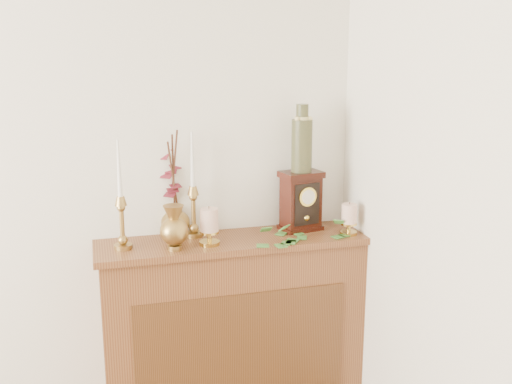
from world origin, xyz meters
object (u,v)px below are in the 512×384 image
object	(u,v)px
mantel_clock	(301,201)
candlestick_center	(193,203)
candlestick_left	(121,214)
bud_vase	(174,228)
ceramic_vase	(302,142)
ginger_jar	(172,187)

from	to	relation	value
mantel_clock	candlestick_center	bearing A→B (deg)	165.96
candlestick_left	bud_vase	distance (m)	0.23
candlestick_left	candlestick_center	xyz separation A→B (m)	(0.32, 0.09, 0.00)
mantel_clock	ceramic_vase	bearing A→B (deg)	90.00
candlestick_left	bud_vase	world-z (taller)	candlestick_left
candlestick_left	mantel_clock	world-z (taller)	candlestick_left
candlestick_center	ginger_jar	distance (m)	0.13
candlestick_center	ceramic_vase	size ratio (longest dim) A/B	1.54
ceramic_vase	mantel_clock	bearing A→B (deg)	-78.94
ginger_jar	candlestick_left	bearing A→B (deg)	-145.98
candlestick_center	bud_vase	bearing A→B (deg)	-124.23
bud_vase	mantel_clock	world-z (taller)	mantel_clock
candlestick_center	ginger_jar	bearing A→B (deg)	140.30
ginger_jar	ceramic_vase	world-z (taller)	ceramic_vase
ceramic_vase	candlestick_left	bearing A→B (deg)	-175.39
candlestick_center	mantel_clock	xyz separation A→B (m)	(0.51, -0.03, -0.02)
ceramic_vase	candlestick_center	bearing A→B (deg)	177.30
candlestick_left	candlestick_center	size ratio (longest dim) A/B	0.98
mantel_clock	ceramic_vase	size ratio (longest dim) A/B	0.90
candlestick_center	ginger_jar	world-z (taller)	ginger_jar
candlestick_left	ceramic_vase	size ratio (longest dim) A/B	1.52
candlestick_center	mantel_clock	size ratio (longest dim) A/B	1.71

